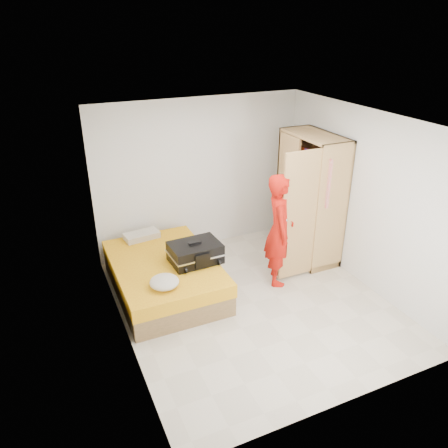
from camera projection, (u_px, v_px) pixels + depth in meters
name	position (u px, v px, depth m)	size (l,w,h in m)	color
room	(255.00, 221.00, 5.72)	(4.00, 4.02, 2.60)	beige
bed	(164.00, 276.00, 6.46)	(1.42, 2.02, 0.50)	olive
wardrobe	(309.00, 202.00, 7.10)	(1.17, 1.20, 2.10)	tan
person	(279.00, 230.00, 6.46)	(0.63, 0.42, 1.74)	red
suitcase	(195.00, 253.00, 6.30)	(0.75, 0.57, 0.31)	black
round_cushion	(164.00, 282.00, 5.72)	(0.39, 0.39, 0.15)	beige
pillow	(142.00, 236.00, 7.00)	(0.54, 0.28, 0.10)	beige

